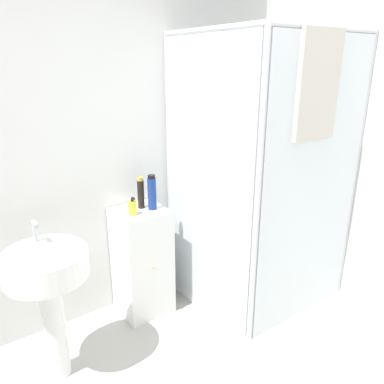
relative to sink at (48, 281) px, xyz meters
name	(u,v)px	position (x,y,z in m)	size (l,w,h in m)	color
wall_back	(76,151)	(0.38, 0.48, 0.60)	(6.40, 0.06, 2.50)	white
shower_enclosure	(256,242)	(1.49, -0.13, -0.13)	(0.99, 1.02, 2.01)	white
vanity_cabinet	(142,261)	(0.72, 0.27, -0.24)	(0.36, 0.37, 0.82)	white
sink	(48,281)	(0.00, 0.00, 0.00)	(0.46, 0.46, 0.96)	white
soap_dispenser	(133,208)	(0.65, 0.22, 0.22)	(0.06, 0.06, 0.13)	yellow
shampoo_bottle_tall_black	(141,193)	(0.76, 0.30, 0.28)	(0.05, 0.05, 0.23)	black
shampoo_bottle_blue	(152,193)	(0.81, 0.24, 0.29)	(0.06, 0.06, 0.25)	navy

